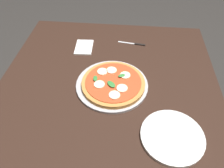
# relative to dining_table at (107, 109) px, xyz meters

# --- Properties ---
(ground_plane) EXTENTS (6.00, 6.00, 0.00)m
(ground_plane) POSITION_rel_dining_table_xyz_m (0.00, 0.00, -0.61)
(ground_plane) COLOR #2D2B28
(dining_table) EXTENTS (1.17, 0.99, 0.70)m
(dining_table) POSITION_rel_dining_table_xyz_m (0.00, 0.00, 0.00)
(dining_table) COLOR black
(dining_table) RESTS_ON ground_plane
(serving_tray) EXTENTS (0.32, 0.32, 0.01)m
(serving_tray) POSITION_rel_dining_table_xyz_m (-0.06, 0.02, 0.10)
(serving_tray) COLOR #B2B2B7
(serving_tray) RESTS_ON dining_table
(pizza) EXTENTS (0.28, 0.28, 0.03)m
(pizza) POSITION_rel_dining_table_xyz_m (-0.06, 0.02, 0.12)
(pizza) COLOR #C6843F
(pizza) RESTS_ON serving_tray
(plate_white) EXTENTS (0.23, 0.23, 0.01)m
(plate_white) POSITION_rel_dining_table_xyz_m (0.18, 0.26, 0.10)
(plate_white) COLOR white
(plate_white) RESTS_ON dining_table
(napkin) EXTENTS (0.13, 0.10, 0.01)m
(napkin) POSITION_rel_dining_table_xyz_m (-0.33, -0.16, 0.10)
(napkin) COLOR white
(napkin) RESTS_ON dining_table
(knife) EXTENTS (0.03, 0.15, 0.01)m
(knife) POSITION_rel_dining_table_xyz_m (-0.39, 0.11, 0.10)
(knife) COLOR black
(knife) RESTS_ON dining_table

